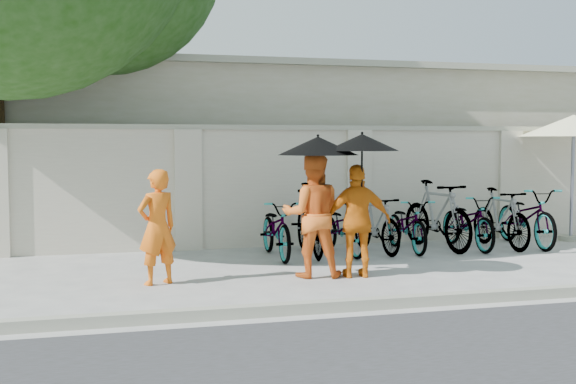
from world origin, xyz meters
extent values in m
plane|color=#B8B6B1|center=(0.00, 0.00, 0.00)|extent=(80.00, 80.00, 0.00)
cube|color=gray|center=(0.00, -1.70, 0.06)|extent=(40.00, 0.16, 0.12)
cube|color=beige|center=(1.00, 3.20, 1.00)|extent=(20.00, 0.30, 2.00)
cube|color=beige|center=(2.00, 7.00, 1.60)|extent=(14.00, 6.00, 3.20)
imported|color=orange|center=(-1.75, 0.28, 0.73)|extent=(0.63, 0.53, 1.46)
imported|color=orange|center=(0.29, 0.25, 0.83)|extent=(0.93, 0.79, 1.66)
cylinder|color=black|center=(0.34, 0.17, 1.34)|extent=(0.02, 0.02, 0.81)
cone|color=black|center=(0.34, 0.17, 1.75)|extent=(1.06, 1.06, 0.24)
imported|color=orange|center=(0.86, 0.07, 0.75)|extent=(0.92, 0.48, 1.50)
cylinder|color=black|center=(0.88, -0.01, 1.32)|extent=(0.02, 0.02, 0.94)
cone|color=black|center=(0.88, -0.01, 1.79)|extent=(0.96, 0.96, 0.22)
cylinder|color=gray|center=(5.88, 2.40, 0.04)|extent=(0.43, 0.43, 0.09)
cylinder|color=gray|center=(5.88, 2.40, 1.02)|extent=(0.06, 0.06, 2.05)
cone|color=#F6F2BA|center=(5.88, 2.40, 2.09)|extent=(2.27, 2.27, 0.39)
imported|color=gray|center=(0.22, 1.90, 0.45)|extent=(0.63, 1.73, 0.90)
imported|color=gray|center=(0.78, 1.98, 0.57)|extent=(0.70, 1.94, 1.14)
imported|color=gray|center=(1.34, 1.99, 0.44)|extent=(0.70, 1.70, 0.87)
imported|color=gray|center=(1.89, 1.96, 0.47)|extent=(0.60, 1.61, 0.95)
imported|color=gray|center=(2.45, 1.99, 0.43)|extent=(0.65, 1.67, 0.86)
imported|color=gray|center=(3.01, 2.04, 0.58)|extent=(0.80, 1.98, 1.15)
imported|color=gray|center=(3.57, 1.99, 0.46)|extent=(0.62, 1.74, 0.91)
imported|color=gray|center=(4.12, 1.90, 0.51)|extent=(0.53, 1.70, 1.01)
imported|color=gray|center=(4.68, 1.99, 0.51)|extent=(0.83, 1.98, 1.01)
camera|label=1|loc=(-2.52, -8.84, 1.80)|focal=45.00mm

